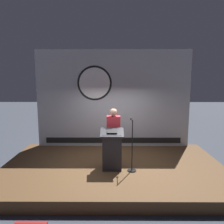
{
  "coord_description": "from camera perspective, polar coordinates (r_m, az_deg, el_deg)",
  "views": [
    {
      "loc": [
        0.0,
        -6.2,
        2.81
      ],
      "look_at": [
        -0.03,
        0.09,
        1.84
      ],
      "focal_mm": 35.53,
      "sensor_mm": 36.0,
      "label": 1
    }
  ],
  "objects": [
    {
      "name": "stage_platform",
      "position": [
        6.75,
        0.29,
        -14.5
      ],
      "size": [
        6.4,
        4.0,
        0.3
      ],
      "primitive_type": "cube",
      "color": "brown",
      "rests_on": "ground"
    },
    {
      "name": "microphone_stand",
      "position": [
        6.16,
        5.11,
        -10.35
      ],
      "size": [
        0.24,
        0.58,
        1.42
      ],
      "color": "black",
      "rests_on": "stage_platform"
    },
    {
      "name": "podium",
      "position": [
        6.21,
        -0.02,
        -9.76
      ],
      "size": [
        0.64,
        0.49,
        1.13
      ],
      "color": "#26262B",
      "rests_on": "stage_platform"
    },
    {
      "name": "banner_display",
      "position": [
        8.08,
        0.2,
        3.37
      ],
      "size": [
        5.56,
        0.12,
        3.52
      ],
      "color": "#B2B7C1",
      "rests_on": "stage_platform"
    },
    {
      "name": "speaker_person",
      "position": [
        6.59,
        0.35,
        -6.02
      ],
      "size": [
        0.4,
        0.26,
        1.63
      ],
      "color": "black",
      "rests_on": "stage_platform"
    },
    {
      "name": "ground_plane",
      "position": [
        6.81,
        0.29,
        -15.66
      ],
      "size": [
        40.0,
        40.0,
        0.0
      ],
      "primitive_type": "plane",
      "color": "#383D47"
    }
  ]
}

